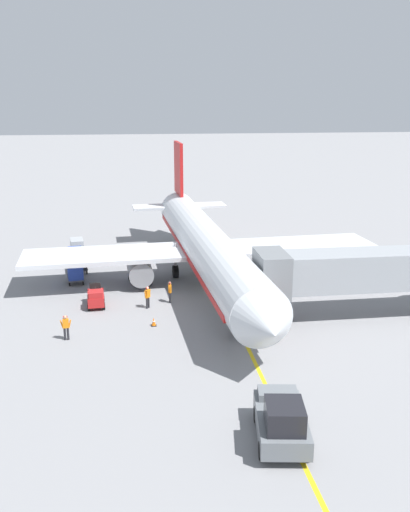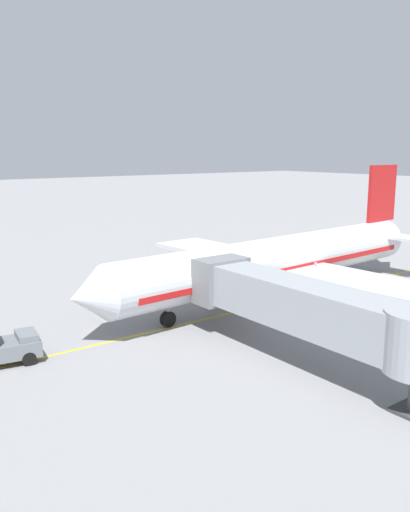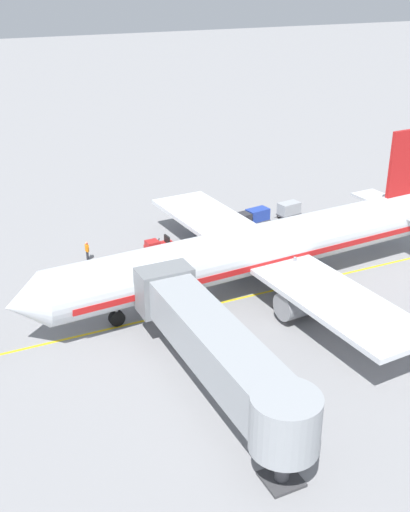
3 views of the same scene
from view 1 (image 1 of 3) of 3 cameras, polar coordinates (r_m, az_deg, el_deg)
The scene contains 15 objects.
ground_plane at distance 48.61m, azimuth 0.87°, elevation -2.04°, with size 400.00×400.00×0.00m, color gray.
gate_lead_in_line at distance 48.61m, azimuth 0.87°, elevation -2.03°, with size 0.24×80.00×0.01m, color gold.
parked_airliner at distance 45.97m, azimuth 0.02°, elevation 1.04°, with size 30.26×37.34×10.63m.
jet_bridge at distance 40.62m, azimuth 17.28°, elevation -1.33°, with size 17.21×3.50×4.98m.
pushback_tractor at distance 26.12m, azimuth 7.94°, elevation -16.49°, with size 2.82×4.67×2.40m.
baggage_tug_lead at distance 46.62m, azimuth -6.75°, elevation -2.03°, with size 1.97×2.76×1.62m.
baggage_tug_trailing at distance 42.13m, azimuth -11.24°, elevation -4.22°, with size 1.44×2.58×1.62m.
baggage_cart_front at distance 47.80m, azimuth -13.29°, elevation -1.60°, with size 1.61×2.97×1.58m.
baggage_cart_second_in_train at distance 50.61m, azimuth -12.88°, elevation -0.59°, with size 1.61×2.97×1.58m.
baggage_cart_third_in_train at distance 52.81m, azimuth -13.26°, elevation 0.08°, with size 1.61×2.97×1.58m.
baggage_cart_tail_end at distance 56.32m, azimuth -13.12°, elevation 1.08°, with size 1.61×2.97×1.58m.
ground_crew_wing_walker at distance 36.80m, azimuth -14.21°, elevation -7.05°, with size 0.73×0.26×1.69m.
ground_crew_loader at distance 42.06m, azimuth -3.65°, elevation -3.62°, with size 0.24×0.72×1.69m.
ground_crew_marshaller at distance 41.13m, azimuth -5.97°, elevation -4.14°, with size 0.53×0.61×1.69m.
safety_cone_nose_left at distance 38.21m, azimuth -5.33°, elevation -6.80°, with size 0.36×0.36×0.59m.
Camera 1 is at (6.86, 45.70, 15.08)m, focal length 38.63 mm.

